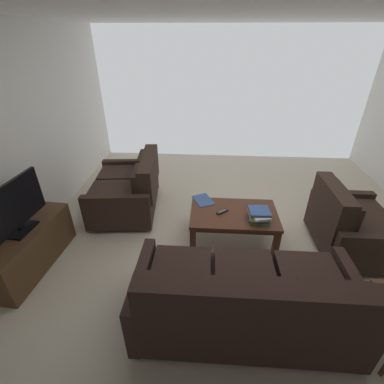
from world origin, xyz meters
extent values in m
cube|color=beige|center=(0.00, 0.00, 0.00)|extent=(5.42, 5.91, 0.01)
cube|color=white|center=(2.71, 0.00, 1.26)|extent=(0.12, 5.91, 2.52)
cube|color=white|center=(0.00, 0.00, 2.52)|extent=(5.42, 5.91, 0.01)
cylinder|color=black|center=(-0.71, 0.73, 0.03)|extent=(0.05, 0.05, 0.06)
cylinder|color=black|center=(0.83, 0.74, 0.03)|extent=(0.05, 0.05, 0.06)
cylinder|color=black|center=(-0.71, 1.47, 0.03)|extent=(0.05, 0.05, 0.06)
cylinder|color=black|center=(0.83, 1.47, 0.03)|extent=(0.05, 0.05, 0.06)
cube|color=black|center=(0.06, 1.10, 0.25)|extent=(1.70, 0.86, 0.38)
cube|color=black|center=(-0.51, 1.08, 0.49)|extent=(0.53, 0.75, 0.10)
cube|color=black|center=(0.06, 1.08, 0.49)|extent=(0.53, 0.75, 0.10)
cube|color=black|center=(0.62, 1.08, 0.49)|extent=(0.53, 0.75, 0.10)
cube|color=black|center=(0.06, 1.47, 0.64)|extent=(1.70, 0.18, 0.50)
cube|color=black|center=(-0.51, 1.36, 0.64)|extent=(0.51, 0.12, 0.36)
cube|color=black|center=(0.06, 1.36, 0.64)|extent=(0.51, 0.12, 0.36)
cube|color=black|center=(0.62, 1.36, 0.64)|extent=(0.51, 0.12, 0.36)
cube|color=black|center=(-0.84, 1.10, 0.32)|extent=(0.10, 0.86, 0.54)
cube|color=black|center=(0.96, 1.10, 0.32)|extent=(0.10, 0.86, 0.54)
cylinder|color=black|center=(2.05, -1.10, 0.03)|extent=(0.05, 0.05, 0.06)
cylinder|color=black|center=(1.97, -0.23, 0.03)|extent=(0.05, 0.05, 0.06)
cylinder|color=black|center=(1.30, -1.17, 0.03)|extent=(0.05, 0.05, 0.06)
cylinder|color=black|center=(1.22, -0.30, 0.03)|extent=(0.05, 0.05, 0.06)
cube|color=#33231C|center=(1.64, -0.70, 0.24)|extent=(0.97, 1.11, 0.36)
cube|color=#33231C|center=(1.68, -0.96, 0.47)|extent=(0.82, 0.55, 0.10)
cube|color=#33231C|center=(1.63, -0.44, 0.47)|extent=(0.82, 0.55, 0.10)
cube|color=#33231C|center=(1.26, -0.74, 0.61)|extent=(0.28, 1.05, 0.49)
cube|color=#33231C|center=(1.39, -0.98, 0.61)|extent=(0.16, 0.48, 0.35)
cube|color=#33231C|center=(1.34, -0.47, 0.61)|extent=(0.16, 0.48, 0.35)
cube|color=#33231C|center=(1.69, -1.27, 0.31)|extent=(0.89, 0.18, 0.52)
cube|color=#33231C|center=(1.58, -0.13, 0.31)|extent=(0.89, 0.18, 0.52)
cube|color=#4C2819|center=(0.08, -0.05, 0.43)|extent=(1.06, 0.67, 0.04)
cube|color=#4C2819|center=(0.08, -0.05, 0.38)|extent=(0.97, 0.60, 0.05)
cube|color=#4C2819|center=(-0.41, -0.34, 0.20)|extent=(0.07, 0.07, 0.41)
cube|color=#4C2819|center=(0.56, -0.34, 0.20)|extent=(0.07, 0.07, 0.41)
cube|color=#4C2819|center=(-0.41, 0.24, 0.20)|extent=(0.07, 0.07, 0.41)
cube|color=#4C2819|center=(0.56, 0.24, 0.20)|extent=(0.07, 0.07, 0.41)
cylinder|color=brown|center=(-1.00, 1.06, 0.27)|extent=(0.04, 0.04, 0.54)
cube|color=#4C331E|center=(2.38, 0.53, 0.25)|extent=(0.47, 1.17, 0.51)
cube|color=black|center=(2.49, 0.52, 0.25)|extent=(0.08, 0.97, 0.30)
cube|color=black|center=(2.40, 0.50, 0.25)|extent=(0.22, 0.25, 0.06)
cube|color=black|center=(2.38, 0.53, 0.52)|extent=(0.22, 0.33, 0.02)
cube|color=black|center=(2.38, 0.53, 0.56)|extent=(0.04, 0.06, 0.06)
cube|color=black|center=(2.38, 0.53, 0.82)|extent=(0.09, 0.85, 0.49)
cube|color=black|center=(2.40, 0.53, 0.82)|extent=(0.06, 0.82, 0.46)
cylinder|color=black|center=(-1.69, -0.31, 0.03)|extent=(0.05, 0.05, 0.06)
cylinder|color=black|center=(-1.02, 0.32, 0.03)|extent=(0.05, 0.05, 0.06)
cylinder|color=black|center=(-1.02, -0.32, 0.03)|extent=(0.05, 0.05, 0.06)
cube|color=#33231C|center=(-1.36, 0.00, 0.24)|extent=(0.79, 0.80, 0.36)
cube|color=#33231C|center=(-1.38, 0.00, 0.47)|extent=(0.70, 0.74, 0.10)
cube|color=#33231C|center=(-1.02, 0.00, 0.62)|extent=(0.18, 0.80, 0.50)
cube|color=#33231C|center=(-1.13, 0.00, 0.62)|extent=(0.12, 0.72, 0.36)
cube|color=#33231C|center=(-1.35, 0.45, 0.31)|extent=(0.79, 0.10, 0.52)
cube|color=#33231C|center=(-1.36, -0.45, 0.31)|extent=(0.79, 0.10, 0.52)
cube|color=#337F51|center=(-0.21, 0.06, 0.45)|extent=(0.24, 0.30, 0.02)
cube|color=#385693|center=(-0.20, 0.07, 0.48)|extent=(0.26, 0.26, 0.03)
cube|color=#E0CC4C|center=(-0.20, 0.07, 0.50)|extent=(0.25, 0.27, 0.03)
cube|color=silver|center=(-0.20, 0.08, 0.53)|extent=(0.25, 0.33, 0.03)
cube|color=#385693|center=(-0.20, 0.07, 0.56)|extent=(0.25, 0.24, 0.03)
cube|color=black|center=(0.22, -0.04, 0.46)|extent=(0.15, 0.13, 0.02)
cube|color=#59595B|center=(0.22, -0.04, 0.47)|extent=(0.11, 0.09, 0.00)
cube|color=#385693|center=(0.46, -0.31, 0.45)|extent=(0.32, 0.36, 0.01)
camera|label=1|loc=(0.41, 2.70, 2.32)|focal=25.23mm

